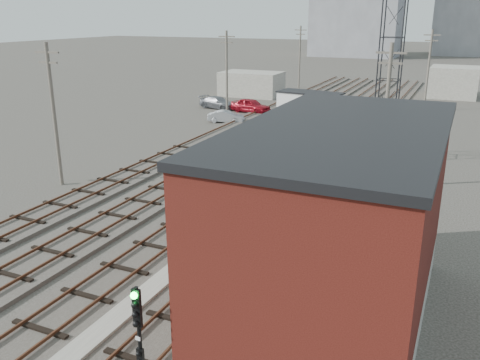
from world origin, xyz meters
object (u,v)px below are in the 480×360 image
Objects in this scene: signal_mast at (139,340)px; switch_stand at (238,179)px; car_grey at (218,103)px; car_silver at (226,117)px; car_red at (251,106)px; site_trailer at (310,105)px.

switch_stand is (-5.46, 18.48, -1.60)m from signal_mast.
car_silver is at bearing -135.06° from car_grey.
switch_stand is 20.66m from car_silver.
car_red is at bearing -87.52° from car_grey.
car_silver is at bearing 135.06° from switch_stand.
switch_stand is at bearing -138.34° from car_grey.
signal_mast is 3.01× the size of switch_stand.
switch_stand is 0.27× the size of car_red.
car_grey is (-4.54, 0.81, -0.10)m from car_red.
switch_stand is at bearing -165.71° from car_silver.
car_red is (-7.07, 0.67, -0.64)m from site_trailer.
car_silver is (-0.13, -6.15, -0.18)m from car_red.
car_silver is 8.24m from car_grey.
signal_mast is at bearing -143.39° from car_grey.
car_red reaches higher than switch_stand.
site_trailer is at bearing 100.56° from signal_mast.
site_trailer is at bearing 113.10° from switch_stand.
signal_mast is 45.47m from car_red.
site_trailer is 11.73m from car_grey.
switch_stand is 23.90m from site_trailer.
car_silver is 0.77× the size of car_grey.
signal_mast reaches higher than switch_stand.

